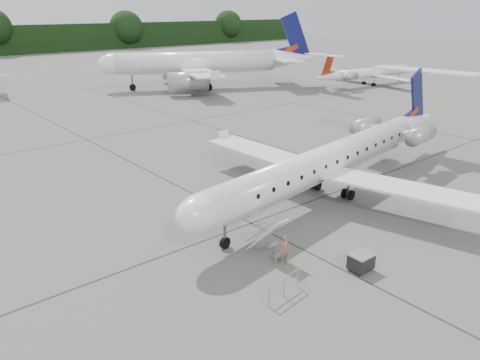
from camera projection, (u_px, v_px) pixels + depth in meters
ground at (331, 221)px, 29.92m from camera, size 320.00×320.00×0.00m
main_regional_jet at (326, 146)px, 32.18m from camera, size 32.63×25.46×7.68m
airstair at (267, 235)px, 25.40m from camera, size 1.14×2.29×2.41m
passenger at (285, 249)px, 24.75m from camera, size 0.62×0.44×1.61m
safety_railing at (284, 287)px, 21.95m from camera, size 2.19×0.36×1.00m
baggage_cart at (361, 262)px, 24.13m from camera, size 1.19×0.97×1.01m
bg_narrowbody at (196, 52)px, 76.25m from camera, size 40.67×36.72×11.97m
bg_regional_right at (373, 68)px, 80.90m from camera, size 23.70×17.84×5.93m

